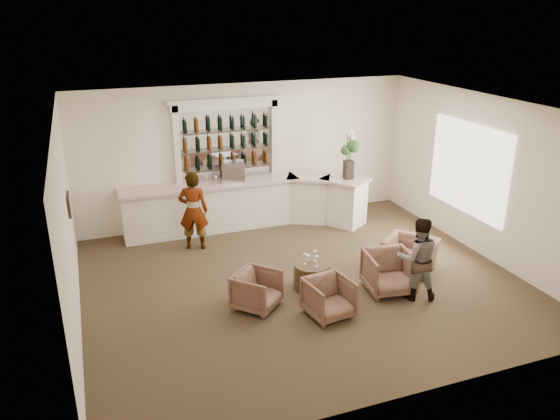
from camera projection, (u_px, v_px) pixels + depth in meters
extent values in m
plane|color=#4E3B27|center=(302.00, 281.00, 10.39)|extent=(8.00, 8.00, 0.00)
cube|color=#F4E4CB|center=(247.00, 154.00, 12.88)|extent=(8.00, 0.04, 3.30)
cube|color=#F4E4CB|center=(67.00, 229.00, 8.51)|extent=(0.04, 7.00, 3.30)
cube|color=#F4E4CB|center=(485.00, 177.00, 11.11)|extent=(0.04, 7.00, 3.30)
cube|color=silver|center=(305.00, 108.00, 9.23)|extent=(8.00, 7.00, 0.04)
cube|color=white|center=(468.00, 169.00, 11.52)|extent=(0.05, 2.40, 1.90)
cube|color=black|center=(69.00, 205.00, 9.58)|extent=(0.04, 0.46, 0.38)
cube|color=beige|center=(70.00, 204.00, 9.58)|extent=(0.01, 0.38, 0.30)
cube|color=white|center=(211.00, 207.00, 12.64)|extent=(4.00, 0.70, 1.08)
cube|color=beige|center=(210.00, 184.00, 12.42)|extent=(4.10, 0.82, 0.06)
cube|color=white|center=(308.00, 199.00, 13.20)|extent=(1.12, 1.04, 1.08)
cube|color=beige|center=(309.00, 177.00, 12.99)|extent=(1.27, 1.19, 0.06)
cube|color=white|center=(344.00, 202.00, 12.97)|extent=(1.08, 1.14, 1.08)
cube|color=beige|center=(345.00, 180.00, 12.76)|extent=(1.24, 1.29, 0.06)
cube|color=beige|center=(215.00, 232.00, 12.52)|extent=(4.00, 0.06, 0.10)
cube|color=white|center=(226.00, 143.00, 12.60)|extent=(2.15, 0.02, 1.65)
cube|color=beige|center=(178.00, 169.00, 12.35)|extent=(0.14, 0.16, 2.90)
cube|color=beige|center=(274.00, 160.00, 13.10)|extent=(0.14, 0.16, 2.90)
cube|color=beige|center=(225.00, 105.00, 12.23)|extent=(2.52, 0.16, 0.18)
cube|color=beige|center=(225.00, 100.00, 12.19)|extent=(2.64, 0.20, 0.08)
cube|color=#35271A|center=(228.00, 168.00, 12.70)|extent=(2.05, 0.20, 0.03)
cube|color=#35271A|center=(228.00, 150.00, 12.55)|extent=(2.05, 0.20, 0.03)
cube|color=#35271A|center=(227.00, 131.00, 12.39)|extent=(2.05, 0.20, 0.03)
cylinder|color=#513723|center=(311.00, 276.00, 10.05)|extent=(0.66, 0.66, 0.50)
imported|color=gray|center=(193.00, 211.00, 11.54)|extent=(0.73, 0.60, 1.72)
imported|color=gray|center=(418.00, 259.00, 9.57)|extent=(0.90, 0.80, 1.53)
imported|color=brown|center=(257.00, 290.00, 9.39)|extent=(1.02, 1.02, 0.66)
imported|color=brown|center=(329.00, 298.00, 9.14)|extent=(0.82, 0.83, 0.67)
imported|color=brown|center=(389.00, 272.00, 9.92)|extent=(0.94, 0.96, 0.77)
imported|color=brown|center=(410.00, 254.00, 10.79)|extent=(1.25, 1.27, 0.62)
cube|color=silver|center=(233.00, 172.00, 12.48)|extent=(0.61, 0.55, 0.45)
cube|color=black|center=(348.00, 170.00, 12.67)|extent=(0.20, 0.20, 0.44)
cube|color=silver|center=(308.00, 258.00, 10.06)|extent=(0.08, 0.08, 0.12)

